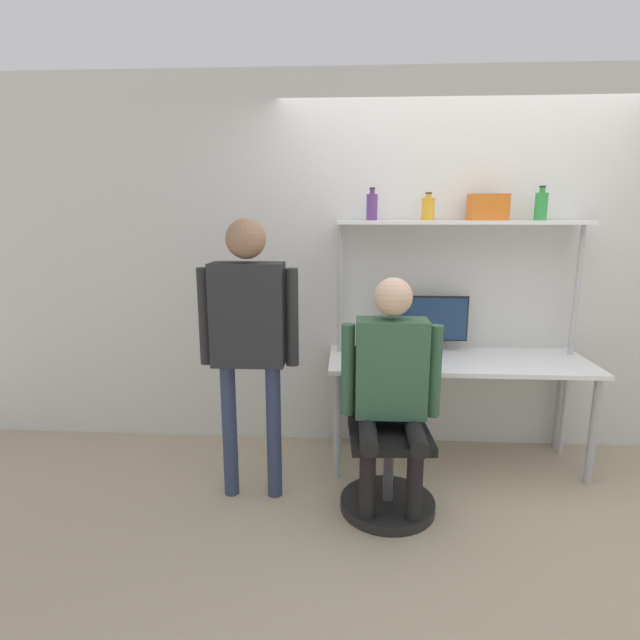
{
  "coord_description": "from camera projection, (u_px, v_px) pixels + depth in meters",
  "views": [
    {
      "loc": [
        -0.76,
        -2.97,
        1.72
      ],
      "look_at": [
        -0.92,
        -0.08,
        1.1
      ],
      "focal_mm": 28.0,
      "sensor_mm": 36.0,
      "label": 1
    }
  ],
  "objects": [
    {
      "name": "ground_plane",
      "position": [
        463.0,
        486.0,
        3.22
      ],
      "size": [
        12.0,
        12.0,
        0.0
      ],
      "primitive_type": "plane",
      "color": "tan"
    },
    {
      "name": "wall_back",
      "position": [
        453.0,
        266.0,
        3.61
      ],
      "size": [
        8.0,
        0.06,
        2.7
      ],
      "color": "silver",
      "rests_on": "ground_plane"
    },
    {
      "name": "desk",
      "position": [
        457.0,
        371.0,
        3.41
      ],
      "size": [
        1.75,
        0.64,
        0.75
      ],
      "color": "white",
      "rests_on": "ground_plane"
    },
    {
      "name": "shelf_unit",
      "position": [
        459.0,
        254.0,
        3.41
      ],
      "size": [
        1.66,
        0.3,
        1.68
      ],
      "color": "white",
      "rests_on": "ground_plane"
    },
    {
      "name": "monitor",
      "position": [
        428.0,
        322.0,
        3.54
      ],
      "size": [
        0.56,
        0.22,
        0.4
      ],
      "color": "black",
      "rests_on": "desk"
    },
    {
      "name": "laptop",
      "position": [
        382.0,
        355.0,
        3.28
      ],
      "size": [
        0.32,
        0.22,
        0.21
      ],
      "color": "#BCBCC1",
      "rests_on": "desk"
    },
    {
      "name": "cell_phone",
      "position": [
        419.0,
        365.0,
        3.24
      ],
      "size": [
        0.07,
        0.15,
        0.01
      ],
      "color": "silver",
      "rests_on": "desk"
    },
    {
      "name": "office_chair",
      "position": [
        388.0,
        460.0,
        2.96
      ],
      "size": [
        0.56,
        0.56,
        0.95
      ],
      "color": "black",
      "rests_on": "ground_plane"
    },
    {
      "name": "person_seated",
      "position": [
        391.0,
        378.0,
        2.8
      ],
      "size": [
        0.57,
        0.47,
        1.38
      ],
      "color": "black",
      "rests_on": "ground_plane"
    },
    {
      "name": "person_standing",
      "position": [
        248.0,
        324.0,
        2.91
      ],
      "size": [
        0.59,
        0.23,
        1.7
      ],
      "color": "#2D3856",
      "rests_on": "ground_plane"
    },
    {
      "name": "bottle_amber",
      "position": [
        428.0,
        209.0,
        3.36
      ],
      "size": [
        0.09,
        0.09,
        0.18
      ],
      "color": "gold",
      "rests_on": "shelf_unit"
    },
    {
      "name": "bottle_green",
      "position": [
        541.0,
        206.0,
        3.31
      ],
      "size": [
        0.08,
        0.08,
        0.22
      ],
      "color": "#2D8C3F",
      "rests_on": "shelf_unit"
    },
    {
      "name": "bottle_purple",
      "position": [
        372.0,
        206.0,
        3.38
      ],
      "size": [
        0.08,
        0.08,
        0.22
      ],
      "color": "#593372",
      "rests_on": "shelf_unit"
    },
    {
      "name": "storage_box",
      "position": [
        488.0,
        207.0,
        3.33
      ],
      "size": [
        0.24,
        0.19,
        0.17
      ],
      "color": "#D1661E",
      "rests_on": "shelf_unit"
    }
  ]
}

